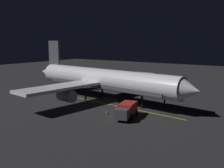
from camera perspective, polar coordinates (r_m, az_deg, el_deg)
name	(u,v)px	position (r m, az deg, el deg)	size (l,w,h in m)	color
ground_plane	(104,101)	(52.71, -1.78, -3.67)	(180.00, 180.00, 0.20)	#242425
apron_guide_stripe	(114,105)	(48.72, 0.48, -4.61)	(0.24, 28.43, 0.01)	gold
airliner	(101,80)	(52.36, -2.30, 0.92)	(34.92, 40.75, 11.74)	white
baggage_truck	(126,110)	(40.75, 3.14, -5.71)	(5.92, 3.49, 2.22)	maroon
catering_truck	(128,87)	(61.34, 3.53, -0.64)	(6.37, 4.54, 2.21)	navy
ground_crew_worker	(165,100)	(50.02, 11.23, -3.39)	(0.40, 0.40, 1.74)	black
traffic_cone_near_left	(141,98)	(53.84, 6.22, -3.06)	(0.50, 0.50, 0.55)	#EA590F
traffic_cone_near_right	(116,108)	(46.11, 0.89, -5.09)	(0.50, 0.50, 0.55)	#EA590F
traffic_cone_under_wing	(107,112)	(43.23, -1.14, -6.07)	(0.50, 0.50, 0.55)	#EA590F
traffic_cone_far	(116,100)	(51.71, 0.96, -3.52)	(0.50, 0.50, 0.55)	#EA590F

